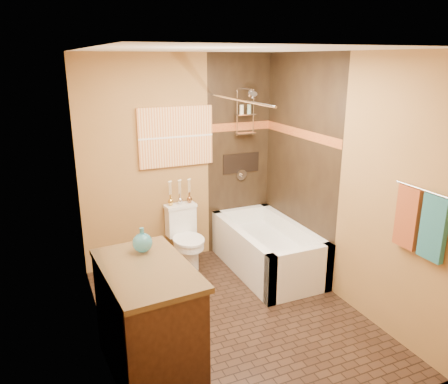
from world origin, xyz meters
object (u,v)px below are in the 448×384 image
vanity (148,320)px  sunset_painting (176,137)px  bathtub (267,252)px  toilet (185,237)px

vanity → sunset_painting: bearing=61.2°
bathtub → toilet: size_ratio=2.03×
bathtub → toilet: 0.99m
sunset_painting → bathtub: (0.86, -0.73, -1.33)m
sunset_painting → toilet: size_ratio=1.22×
vanity → bathtub: bearing=30.0°
toilet → vanity: size_ratio=0.68×
toilet → sunset_painting: bearing=85.2°
sunset_painting → vanity: 2.35m
sunset_painting → vanity: size_ratio=0.83×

